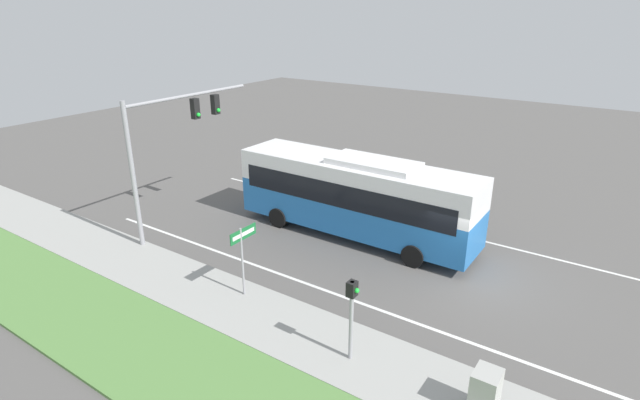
{
  "coord_description": "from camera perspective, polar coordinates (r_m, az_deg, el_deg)",
  "views": [
    {
      "loc": [
        -16.51,
        -5.01,
        9.56
      ],
      "look_at": [
        -0.25,
        6.04,
        1.85
      ],
      "focal_mm": 28.0,
      "sensor_mm": 36.0,
      "label": 1
    }
  ],
  "objects": [
    {
      "name": "sidewalk",
      "position": [
        14.88,
        6.71,
        -18.42
      ],
      "size": [
        2.8,
        80.0,
        0.12
      ],
      "color": "#9E9E99",
      "rests_on": "ground_plane"
    },
    {
      "name": "pedestrian_signal",
      "position": [
        14.02,
        3.64,
        -12.16
      ],
      "size": [
        0.28,
        0.34,
        2.62
      ],
      "color": "#939399",
      "rests_on": "ground_plane"
    },
    {
      "name": "signal_gantry",
      "position": [
        22.23,
        -16.65,
        7.22
      ],
      "size": [
        6.78,
        0.41,
        6.17
      ],
      "color": "#939399",
      "rests_on": "ground_plane"
    },
    {
      "name": "street_sign",
      "position": [
        17.16,
        -8.81,
        -5.58
      ],
      "size": [
        1.24,
        0.08,
        2.64
      ],
      "color": "#939399",
      "rests_on": "ground_plane"
    },
    {
      "name": "ground_plane",
      "position": [
        19.72,
        15.26,
        -8.42
      ],
      "size": [
        80.0,
        80.0,
        0.0
      ],
      "primitive_type": "plane",
      "color": "#565451"
    },
    {
      "name": "lane_divider_near",
      "position": [
        16.82,
        10.97,
        -13.65
      ],
      "size": [
        0.14,
        30.0,
        0.01
      ],
      "color": "silver",
      "rests_on": "ground_plane"
    },
    {
      "name": "lane_divider_far",
      "position": [
        22.82,
        18.34,
        -4.52
      ],
      "size": [
        0.14,
        30.0,
        0.01
      ],
      "color": "silver",
      "rests_on": "ground_plane"
    },
    {
      "name": "bus",
      "position": [
        21.56,
        4.11,
        0.78
      ],
      "size": [
        2.72,
        10.79,
        3.61
      ],
      "color": "#236BB7",
      "rests_on": "ground_plane"
    },
    {
      "name": "utility_cabinet",
      "position": [
        13.68,
        18.34,
        -20.14
      ],
      "size": [
        0.74,
        0.63,
        1.21
      ],
      "color": "#A8A8A3",
      "rests_on": "sidewalk"
    }
  ]
}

